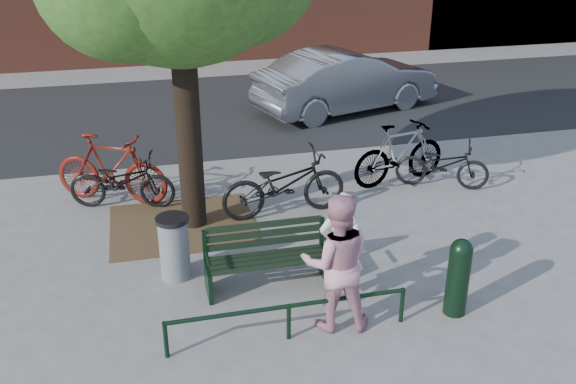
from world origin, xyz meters
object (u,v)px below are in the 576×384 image
object	(u,v)px
person_left	(342,249)
person_right	(336,263)
park_bench	(267,255)
bollard	(458,274)
bicycle_c	(284,184)
parked_car	(346,81)
litter_bin	(174,247)

from	to	relation	value
person_left	person_right	size ratio (longest dim) A/B	0.89
park_bench	person_left	bearing A→B (deg)	-36.38
bollard	bicycle_c	bearing A→B (deg)	114.16
person_left	parked_car	bearing A→B (deg)	-87.72
park_bench	person_right	bearing A→B (deg)	-60.39
bicycle_c	bollard	bearing A→B (deg)	-160.39
person_right	person_left	bearing A→B (deg)	-105.19
park_bench	bicycle_c	xyz separation A→B (m)	(0.75, 2.12, 0.10)
person_left	bollard	distance (m)	1.54
person_right	parked_car	xyz separation A→B (m)	(3.07, 8.77, -0.13)
park_bench	litter_bin	xyz separation A→B (m)	(-1.24, 0.52, 0.01)
person_left	parked_car	xyz separation A→B (m)	(2.84, 8.28, -0.02)
litter_bin	parked_car	size ratio (longest dim) A/B	0.20
litter_bin	bicycle_c	xyz separation A→B (m)	(1.99, 1.60, 0.09)
person_left	bicycle_c	bearing A→B (deg)	-66.35
bicycle_c	person_right	bearing A→B (deg)	173.47
person_left	bicycle_c	distance (m)	2.78
person_left	litter_bin	world-z (taller)	person_left
park_bench	person_left	world-z (taller)	person_left
person_left	bollard	size ratio (longest dim) A/B	1.49
litter_bin	bicycle_c	bearing A→B (deg)	38.74
park_bench	person_right	distance (m)	1.37
person_right	parked_car	bearing A→B (deg)	-99.02
bicycle_c	parked_car	xyz separation A→B (m)	(2.96, 5.52, 0.21)
parked_car	bicycle_c	bearing A→B (deg)	135.17
person_left	bicycle_c	size ratio (longest dim) A/B	0.74
park_bench	litter_bin	bearing A→B (deg)	157.22
park_bench	bicycle_c	world-z (taller)	bicycle_c
park_bench	person_left	size ratio (longest dim) A/B	1.07
park_bench	litter_bin	size ratio (longest dim) A/B	1.81
litter_bin	parked_car	distance (m)	8.68
park_bench	person_left	distance (m)	1.13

